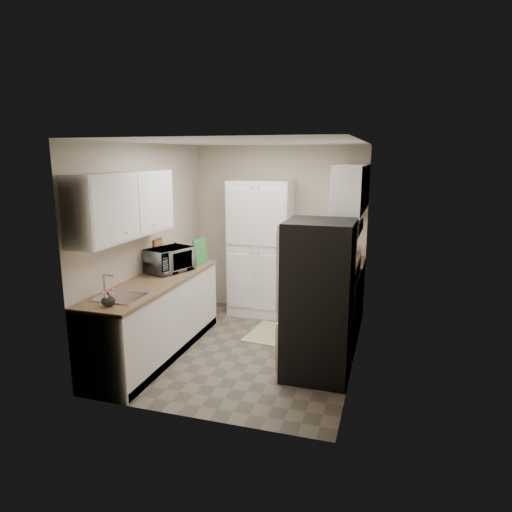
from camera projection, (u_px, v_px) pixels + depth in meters
The scene contains 16 objects.
ground at pixel (247, 349), 5.67m from camera, with size 3.20×3.20×0.00m, color #665B4C.
room_shell at pixel (244, 219), 5.32m from camera, with size 2.64×3.24×2.52m.
pantry_cabinet at pixel (261, 249), 6.74m from camera, with size 0.90×0.55×2.00m, color white.
base_cabinet_left at pixel (157, 319), 5.46m from camera, with size 0.60×2.30×0.88m, color white.
countertop_left at pixel (155, 282), 5.36m from camera, with size 0.63×2.33×0.04m, color #846647.
base_cabinet_right at pixel (339, 294), 6.41m from camera, with size 0.60×0.80×0.88m, color white.
countertop_right at pixel (341, 263), 6.31m from camera, with size 0.63×0.83×0.04m, color #846647.
electric_range at pixel (331, 310), 5.66m from camera, with size 0.71×0.78×1.13m.
refrigerator at pixel (318, 300), 4.84m from camera, with size 0.70×0.72×1.70m, color #B7B7BC.
microwave at pixel (170, 260), 5.71m from camera, with size 0.55×0.37×0.30m, color silver.
wine_bottle at pixel (176, 254), 6.16m from camera, with size 0.07×0.07×0.26m, color black.
flower_vase at pixel (108, 299), 4.41m from camera, with size 0.13×0.13×0.14m, color white.
cutting_board at pixel (201, 251), 6.13m from camera, with size 0.02×0.27×0.34m, color #2E8039.
toaster_oven at pixel (346, 254), 6.22m from camera, with size 0.30×0.39×0.22m, color silver.
fruit_basket at pixel (346, 242), 6.18m from camera, with size 0.29×0.29×0.12m, color orange, non-canonical shape.
kitchen_mat at pixel (269, 333), 6.16m from camera, with size 0.50×0.79×0.01m, color #CFC288.
Camera 1 is at (1.65, -5.03, 2.35)m, focal length 32.00 mm.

